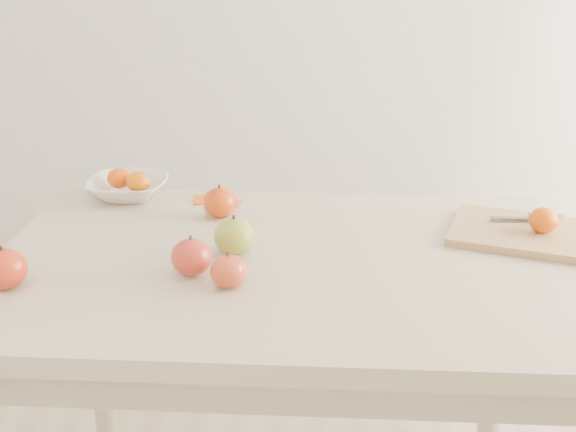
{
  "coord_description": "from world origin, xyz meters",
  "views": [
    {
      "loc": [
        0.08,
        -1.34,
        1.36
      ],
      "look_at": [
        0.0,
        0.05,
        0.82
      ],
      "focal_mm": 45.0,
      "sensor_mm": 36.0,
      "label": 1
    }
  ],
  "objects": [
    {
      "name": "table",
      "position": [
        0.0,
        0.0,
        0.65
      ],
      "size": [
        1.2,
        0.8,
        0.75
      ],
      "color": "beige",
      "rests_on": "ground"
    },
    {
      "name": "cutting_board",
      "position": [
        0.51,
        0.13,
        0.76
      ],
      "size": [
        0.37,
        0.31,
        0.02
      ],
      "primitive_type": "cube",
      "rotation": [
        0.0,
        0.0,
        -0.31
      ],
      "color": "#A97B54",
      "rests_on": "table"
    },
    {
      "name": "board_tangerine",
      "position": [
        0.54,
        0.12,
        0.8
      ],
      "size": [
        0.06,
        0.06,
        0.05
      ],
      "primitive_type": "ellipsoid",
      "color": "#CC5607",
      "rests_on": "cutting_board"
    },
    {
      "name": "fruit_bowl",
      "position": [
        -0.42,
        0.34,
        0.77
      ],
      "size": [
        0.2,
        0.2,
        0.05
      ],
      "primitive_type": "imported",
      "color": "white",
      "rests_on": "table"
    },
    {
      "name": "bowl_tangerine_near",
      "position": [
        -0.44,
        0.35,
        0.8
      ],
      "size": [
        0.06,
        0.06,
        0.05
      ],
      "primitive_type": "ellipsoid",
      "color": "#E74008",
      "rests_on": "fruit_bowl"
    },
    {
      "name": "bowl_tangerine_far",
      "position": [
        -0.39,
        0.32,
        0.8
      ],
      "size": [
        0.06,
        0.06,
        0.05
      ],
      "primitive_type": "ellipsoid",
      "color": "#D76407",
      "rests_on": "fruit_bowl"
    },
    {
      "name": "orange_peel_a",
      "position": [
        -0.22,
        0.31,
        0.75
      ],
      "size": [
        0.07,
        0.05,
        0.01
      ],
      "primitive_type": "cube",
      "rotation": [
        0.21,
        0.0,
        0.17
      ],
      "color": "orange",
      "rests_on": "table"
    },
    {
      "name": "orange_peel_b",
      "position": [
        -0.15,
        0.31,
        0.75
      ],
      "size": [
        0.05,
        0.04,
        0.01
      ],
      "primitive_type": "cube",
      "rotation": [
        -0.14,
        0.0,
        -0.24
      ],
      "color": "#D3470E",
      "rests_on": "table"
    },
    {
      "name": "paring_knife",
      "position": [
        0.56,
        0.2,
        0.78
      ],
      "size": [
        0.17,
        0.04,
        0.01
      ],
      "color": "white",
      "rests_on": "cutting_board"
    },
    {
      "name": "apple_green",
      "position": [
        -0.11,
        0.01,
        0.79
      ],
      "size": [
        0.08,
        0.08,
        0.08
      ],
      "primitive_type": "ellipsoid",
      "color": "olive",
      "rests_on": "table"
    },
    {
      "name": "apple_red_b",
      "position": [
        -0.18,
        -0.09,
        0.79
      ],
      "size": [
        0.08,
        0.08,
        0.07
      ],
      "primitive_type": "ellipsoid",
      "color": "maroon",
      "rests_on": "table"
    },
    {
      "name": "apple_red_a",
      "position": [
        -0.17,
        0.22,
        0.79
      ],
      "size": [
        0.08,
        0.08,
        0.07
      ],
      "primitive_type": "ellipsoid",
      "color": "#911101",
      "rests_on": "table"
    },
    {
      "name": "apple_red_e",
      "position": [
        -0.1,
        -0.14,
        0.78
      ],
      "size": [
        0.07,
        0.07,
        0.06
      ],
      "primitive_type": "ellipsoid",
      "color": "maroon",
      "rests_on": "table"
    },
    {
      "name": "apple_red_d",
      "position": [
        -0.51,
        -0.17,
        0.79
      ],
      "size": [
        0.08,
        0.08,
        0.08
      ],
      "primitive_type": "ellipsoid",
      "color": "#8F0E02",
      "rests_on": "table"
    }
  ]
}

